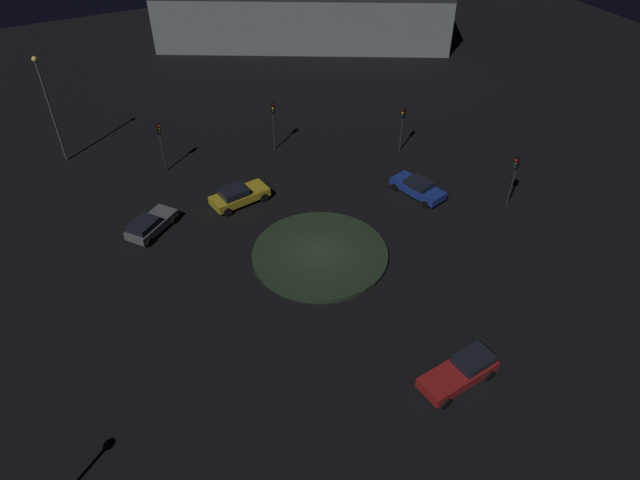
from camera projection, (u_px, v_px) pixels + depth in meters
name	position (u px, v px, depth m)	size (l,w,h in m)	color
ground_plane	(320.00, 256.00, 39.11)	(118.18, 118.18, 0.00)	black
roundabout_island	(320.00, 254.00, 39.02)	(9.30, 9.30, 0.31)	#263823
car_grey	(150.00, 225.00, 40.64)	(3.80, 4.17, 1.36)	slate
car_yellow	(238.00, 195.00, 43.38)	(2.64, 4.66, 1.48)	gold
car_blue	(418.00, 188.00, 44.37)	(4.68, 2.85, 1.29)	#1E38A5
car_red	(461.00, 371.00, 30.62)	(2.39, 4.64, 1.36)	red
traffic_light_east	(273.00, 117.00, 48.25)	(0.38, 0.34, 4.42)	#2D2D2D
traffic_light_northeast	(160.00, 138.00, 45.61)	(0.39, 0.36, 4.33)	#2D2D2D
traffic_light_southeast	(402.00, 121.00, 48.17)	(0.37, 0.39, 4.12)	#2D2D2D
traffic_light_south	(515.00, 173.00, 41.68)	(0.32, 0.37, 4.27)	#2D2D2D
streetlamp_northeast	(48.00, 101.00, 45.37)	(0.45, 0.45, 9.08)	#4C4C51
store_building	(304.00, 6.00, 70.75)	(29.73, 37.52, 6.81)	#8C939E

